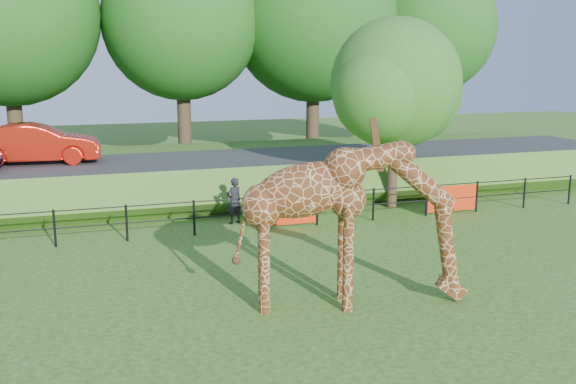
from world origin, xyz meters
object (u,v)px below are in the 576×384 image
at_px(car_red, 37,144).
at_px(giraffe, 353,225).
at_px(visitor, 234,201).
at_px(tree_east, 397,88).

bearing_deg(car_red, giraffe, -149.36).
height_order(visitor, tree_east, tree_east).
height_order(giraffe, tree_east, tree_east).
relative_size(visitor, tree_east, 0.22).
relative_size(car_red, visitor, 3.04).
distance_m(visitor, tree_east, 7.05).
bearing_deg(giraffe, tree_east, 70.48).
distance_m(car_red, visitor, 8.57).
bearing_deg(car_red, tree_east, -109.47).
xyz_separation_m(giraffe, tree_east, (5.32, 8.35, 2.47)).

